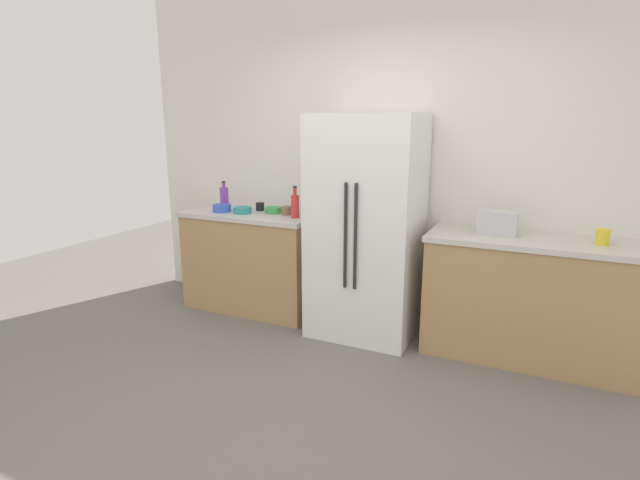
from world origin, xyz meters
name	(u,v)px	position (x,y,z in m)	size (l,w,h in m)	color
ground_plane	(293,429)	(0.00, 0.00, 0.00)	(9.81, 9.81, 0.00)	slate
kitchen_back_panel	(395,153)	(0.00, 1.87, 1.47)	(4.91, 0.10, 2.94)	silver
counter_left	(253,261)	(-1.23, 1.53, 0.46)	(1.25, 0.60, 0.92)	tan
counter_right	(529,299)	(1.16, 1.53, 0.46)	(1.50, 0.60, 0.92)	tan
refrigerator	(366,228)	(-0.10, 1.47, 0.90)	(0.84, 0.70, 1.79)	white
toaster	(497,223)	(0.89, 1.54, 1.01)	(0.28, 0.16, 0.18)	silver
bottle_a	(224,197)	(-1.59, 1.62, 1.03)	(0.08, 0.08, 0.26)	purple
bottle_b	(295,205)	(-0.75, 1.48, 1.03)	(0.07, 0.07, 0.28)	red
cup_a	(603,237)	(1.57, 1.52, 0.98)	(0.09, 0.09, 0.11)	yellow
cup_b	(286,211)	(-0.89, 1.57, 0.96)	(0.09, 0.09, 0.07)	brown
cup_c	(260,207)	(-1.21, 1.65, 0.96)	(0.08, 0.08, 0.07)	black
bowl_a	(222,208)	(-1.50, 1.45, 0.95)	(0.17, 0.17, 0.07)	blue
bowl_b	(273,210)	(-1.04, 1.59, 0.95)	(0.15, 0.15, 0.05)	green
bowl_c	(243,210)	(-1.28, 1.46, 0.95)	(0.17, 0.17, 0.06)	teal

